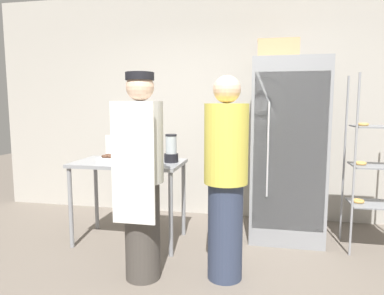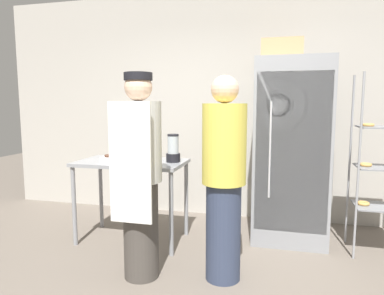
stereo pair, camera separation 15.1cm
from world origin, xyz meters
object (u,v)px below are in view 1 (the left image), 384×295
Objects in this scene: blender_pitcher at (171,150)px; person_customer at (226,178)px; person_baker at (141,174)px; baking_rack at (381,166)px; refrigerator at (287,151)px; donut_box at (113,157)px; cardboard_storage_box at (278,50)px.

person_customer is at bearing -45.49° from blender_pitcher.
person_baker reaches higher than blender_pitcher.
baking_rack is 2.11m from blender_pitcher.
blender_pitcher is (-1.19, -0.41, 0.03)m from refrigerator.
baking_rack reaches higher than donut_box.
cardboard_storage_box is (1.07, 0.49, 1.05)m from blender_pitcher.
blender_pitcher is 1.57m from cardboard_storage_box.
refrigerator is 1.13× the size of person_baker.
baking_rack is at bearing -13.85° from cardboard_storage_box.
person_baker is at bearing -168.63° from person_customer.
person_baker is at bearing -50.74° from donut_box.
person_baker is at bearing -136.25° from refrigerator.
person_baker is (-1.12, -1.27, -1.15)m from cardboard_storage_box.
cardboard_storage_box is at bearing 24.60° from blender_pitcher.
donut_box is at bearing -160.34° from cardboard_storage_box.
person_customer is at bearing -23.56° from donut_box.
person_baker is (-1.24, -1.19, -0.08)m from refrigerator.
cardboard_storage_box is (1.67, 0.60, 1.13)m from donut_box.
blender_pitcher is at bearing -161.20° from refrigerator.
refrigerator is at bearing 169.31° from baking_rack.
refrigerator reaches higher than person_customer.
refrigerator is 1.09m from cardboard_storage_box.
cardboard_storage_box is at bearing 48.72° from person_baker.
cardboard_storage_box reaches higher than baking_rack.
person_customer is (0.68, 0.14, -0.03)m from person_baker.
person_customer is at bearing -148.84° from baking_rack.
refrigerator reaches higher than baking_rack.
blender_pitcher is at bearing 86.50° from person_baker.
cardboard_storage_box is 1.69m from person_customer.
cardboard_storage_box reaches higher than refrigerator.
baking_rack is 2.37m from person_baker.
blender_pitcher is at bearing 134.51° from person_customer.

